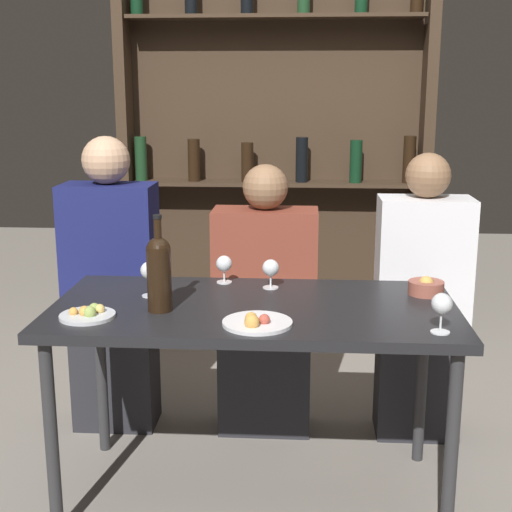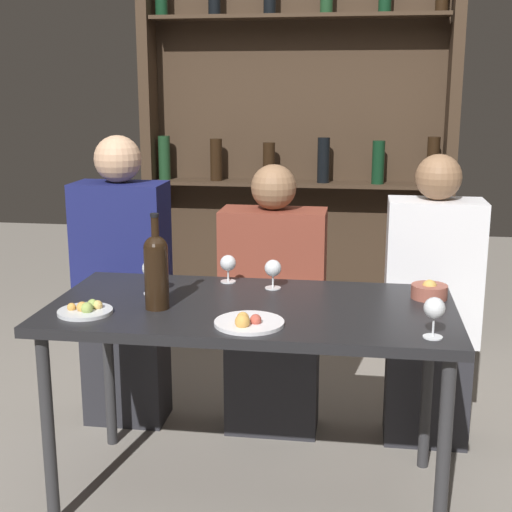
{
  "view_description": "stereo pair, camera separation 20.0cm",
  "coord_description": "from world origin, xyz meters",
  "px_view_note": "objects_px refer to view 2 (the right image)",
  "views": [
    {
      "loc": [
        0.17,
        -2.38,
        1.47
      ],
      "look_at": [
        0.0,
        0.11,
        0.89
      ],
      "focal_mm": 50.0,
      "sensor_mm": 36.0,
      "label": 1
    },
    {
      "loc": [
        0.37,
        -2.36,
        1.47
      ],
      "look_at": [
        0.0,
        0.11,
        0.89
      ],
      "focal_mm": 50.0,
      "sensor_mm": 36.0,
      "label": 2
    }
  ],
  "objects_px": {
    "seated_person_right": "(431,311)",
    "wine_glass_2": "(151,270)",
    "wine_glass_3": "(434,310)",
    "snack_bowl": "(429,291)",
    "seated_person_center": "(273,311)",
    "seated_person_left": "(124,291)",
    "wine_bottle": "(156,268)",
    "food_plate_1": "(86,310)",
    "wine_glass_0": "(273,269)",
    "wine_glass_1": "(228,264)",
    "food_plate_0": "(248,322)"
  },
  "relations": [
    {
      "from": "wine_bottle",
      "to": "seated_person_center",
      "type": "distance_m",
      "value": 0.78
    },
    {
      "from": "seated_person_left",
      "to": "wine_glass_2",
      "type": "bearing_deg",
      "value": -59.44
    },
    {
      "from": "wine_glass_3",
      "to": "food_plate_1",
      "type": "bearing_deg",
      "value": 176.21
    },
    {
      "from": "wine_bottle",
      "to": "wine_glass_0",
      "type": "xyz_separation_m",
      "value": [
        0.36,
        0.3,
        -0.07
      ]
    },
    {
      "from": "food_plate_1",
      "to": "wine_glass_0",
      "type": "bearing_deg",
      "value": 33.97
    },
    {
      "from": "food_plate_1",
      "to": "wine_glass_3",
      "type": "bearing_deg",
      "value": -3.79
    },
    {
      "from": "wine_glass_2",
      "to": "food_plate_0",
      "type": "distance_m",
      "value": 0.51
    },
    {
      "from": "wine_glass_0",
      "to": "food_plate_1",
      "type": "relative_size",
      "value": 0.6
    },
    {
      "from": "wine_glass_2",
      "to": "food_plate_1",
      "type": "height_order",
      "value": "wine_glass_2"
    },
    {
      "from": "wine_glass_1",
      "to": "seated_person_left",
      "type": "bearing_deg",
      "value": 154.04
    },
    {
      "from": "wine_bottle",
      "to": "seated_person_center",
      "type": "xyz_separation_m",
      "value": [
        0.32,
        0.62,
        -0.33
      ]
    },
    {
      "from": "seated_person_right",
      "to": "wine_glass_1",
      "type": "bearing_deg",
      "value": -162.64
    },
    {
      "from": "wine_glass_1",
      "to": "seated_person_right",
      "type": "xyz_separation_m",
      "value": [
        0.8,
        0.25,
        -0.23
      ]
    },
    {
      "from": "wine_bottle",
      "to": "wine_glass_2",
      "type": "bearing_deg",
      "value": 112.75
    },
    {
      "from": "food_plate_1",
      "to": "wine_glass_2",
      "type": "bearing_deg",
      "value": 59.5
    },
    {
      "from": "wine_glass_0",
      "to": "seated_person_center",
      "type": "height_order",
      "value": "seated_person_center"
    },
    {
      "from": "wine_glass_1",
      "to": "food_plate_0",
      "type": "relative_size",
      "value": 0.48
    },
    {
      "from": "wine_glass_1",
      "to": "wine_glass_2",
      "type": "relative_size",
      "value": 0.83
    },
    {
      "from": "seated_person_right",
      "to": "food_plate_0",
      "type": "bearing_deg",
      "value": -130.47
    },
    {
      "from": "wine_glass_1",
      "to": "seated_person_right",
      "type": "bearing_deg",
      "value": 17.36
    },
    {
      "from": "wine_bottle",
      "to": "wine_glass_3",
      "type": "height_order",
      "value": "wine_bottle"
    },
    {
      "from": "wine_glass_2",
      "to": "food_plate_1",
      "type": "xyz_separation_m",
      "value": [
        -0.15,
        -0.26,
        -0.08
      ]
    },
    {
      "from": "wine_glass_3",
      "to": "food_plate_0",
      "type": "relative_size",
      "value": 0.56
    },
    {
      "from": "wine_bottle",
      "to": "snack_bowl",
      "type": "bearing_deg",
      "value": 15.53
    },
    {
      "from": "wine_glass_1",
      "to": "seated_person_left",
      "type": "relative_size",
      "value": 0.08
    },
    {
      "from": "wine_glass_2",
      "to": "snack_bowl",
      "type": "xyz_separation_m",
      "value": [
        1.01,
        0.09,
        -0.06
      ]
    },
    {
      "from": "seated_person_left",
      "to": "seated_person_center",
      "type": "relative_size",
      "value": 1.1
    },
    {
      "from": "wine_glass_0",
      "to": "wine_glass_3",
      "type": "distance_m",
      "value": 0.72
    },
    {
      "from": "wine_glass_0",
      "to": "seated_person_center",
      "type": "distance_m",
      "value": 0.42
    },
    {
      "from": "wine_bottle",
      "to": "wine_glass_0",
      "type": "distance_m",
      "value": 0.48
    },
    {
      "from": "wine_glass_1",
      "to": "wine_glass_2",
      "type": "bearing_deg",
      "value": -141.03
    },
    {
      "from": "wine_glass_3",
      "to": "seated_person_right",
      "type": "distance_m",
      "value": 0.83
    },
    {
      "from": "wine_glass_2",
      "to": "seated_person_left",
      "type": "height_order",
      "value": "seated_person_left"
    },
    {
      "from": "snack_bowl",
      "to": "food_plate_1",
      "type": "bearing_deg",
      "value": -163.19
    },
    {
      "from": "food_plate_1",
      "to": "seated_person_right",
      "type": "relative_size",
      "value": 0.15
    },
    {
      "from": "wine_bottle",
      "to": "food_plate_0",
      "type": "xyz_separation_m",
      "value": [
        0.34,
        -0.13,
        -0.13
      ]
    },
    {
      "from": "seated_person_right",
      "to": "wine_glass_2",
      "type": "bearing_deg",
      "value": -156.73
    },
    {
      "from": "snack_bowl",
      "to": "seated_person_center",
      "type": "bearing_deg",
      "value": 149.43
    },
    {
      "from": "snack_bowl",
      "to": "wine_bottle",
      "type": "bearing_deg",
      "value": -164.47
    },
    {
      "from": "wine_glass_0",
      "to": "seated_person_center",
      "type": "xyz_separation_m",
      "value": [
        -0.04,
        0.32,
        -0.27
      ]
    },
    {
      "from": "food_plate_1",
      "to": "food_plate_0",
      "type": "bearing_deg",
      "value": -4.58
    },
    {
      "from": "food_plate_0",
      "to": "snack_bowl",
      "type": "height_order",
      "value": "snack_bowl"
    },
    {
      "from": "food_plate_0",
      "to": "seated_person_left",
      "type": "relative_size",
      "value": 0.18
    },
    {
      "from": "snack_bowl",
      "to": "seated_person_center",
      "type": "distance_m",
      "value": 0.74
    },
    {
      "from": "wine_glass_0",
      "to": "snack_bowl",
      "type": "height_order",
      "value": "wine_glass_0"
    },
    {
      "from": "seated_person_center",
      "to": "wine_bottle",
      "type": "bearing_deg",
      "value": -117.58
    },
    {
      "from": "wine_glass_3",
      "to": "food_plate_1",
      "type": "relative_size",
      "value": 0.69
    },
    {
      "from": "food_plate_1",
      "to": "seated_person_right",
      "type": "height_order",
      "value": "seated_person_right"
    },
    {
      "from": "food_plate_0",
      "to": "seated_person_left",
      "type": "xyz_separation_m",
      "value": [
        -0.68,
        0.76,
        -0.14
      ]
    },
    {
      "from": "wine_glass_0",
      "to": "seated_person_right",
      "type": "relative_size",
      "value": 0.09
    }
  ]
}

